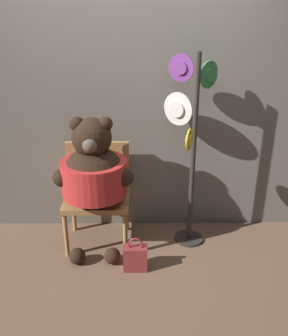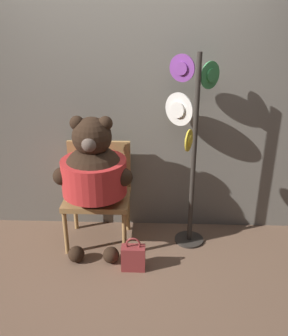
# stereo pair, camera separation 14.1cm
# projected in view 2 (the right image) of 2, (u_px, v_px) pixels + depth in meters

# --- Properties ---
(ground_plane) EXTENTS (14.00, 14.00, 0.00)m
(ground_plane) POSITION_uv_depth(u_px,v_px,m) (123.00, 267.00, 3.28)
(ground_plane) COLOR brown
(wall_back) EXTENTS (8.00, 0.10, 2.76)m
(wall_back) POSITION_uv_depth(u_px,v_px,m) (127.00, 91.00, 3.44)
(wall_back) COLOR slate
(wall_back) RESTS_ON ground_plane
(chair) EXTENTS (0.59, 0.48, 0.95)m
(chair) POSITION_uv_depth(u_px,v_px,m) (98.00, 188.00, 3.52)
(chair) COLOR #B2844C
(chair) RESTS_ON ground_plane
(teddy_bear) EXTENTS (0.69, 0.62, 1.27)m
(teddy_bear) POSITION_uv_depth(u_px,v_px,m) (94.00, 173.00, 3.28)
(teddy_bear) COLOR black
(teddy_bear) RESTS_ON ground_plane
(hat_display_rack) EXTENTS (0.45, 0.46, 1.78)m
(hat_display_rack) POSITION_uv_depth(u_px,v_px,m) (190.00, 140.00, 3.28)
(hat_display_rack) COLOR #332D28
(hat_display_rack) RESTS_ON ground_plane
(handbag_on_ground) EXTENTS (0.20, 0.11, 0.32)m
(handbag_on_ground) POSITION_uv_depth(u_px,v_px,m) (133.00, 257.00, 3.22)
(handbag_on_ground) COLOR maroon
(handbag_on_ground) RESTS_ON ground_plane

